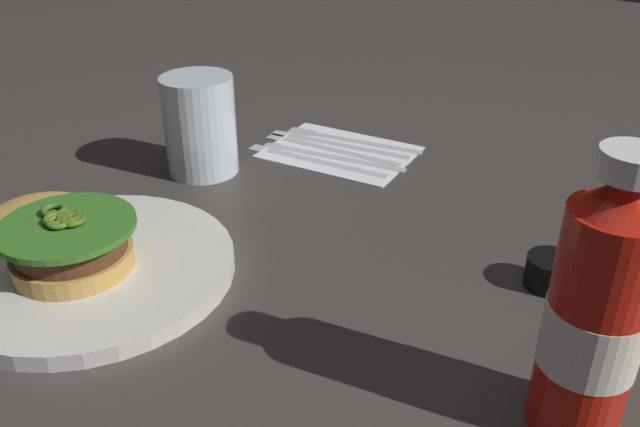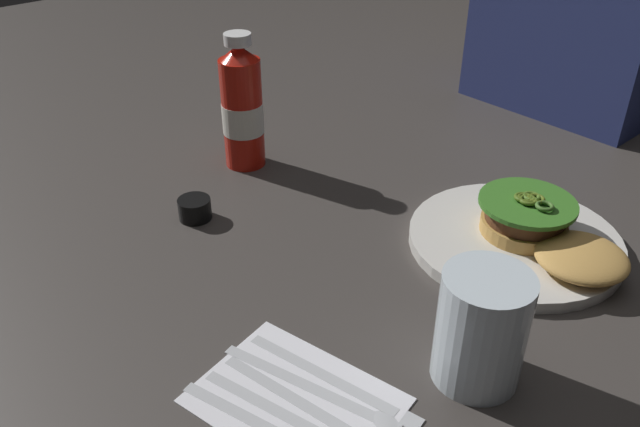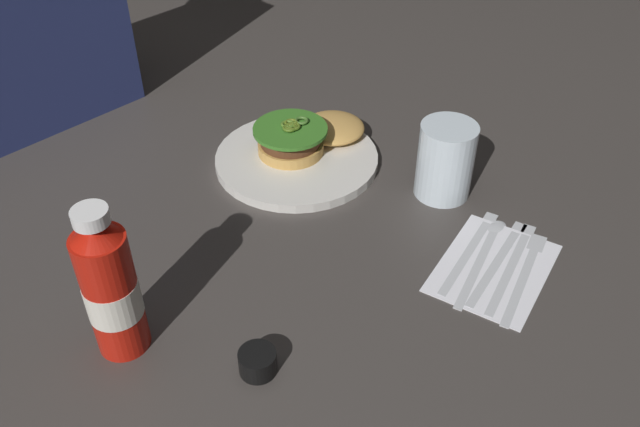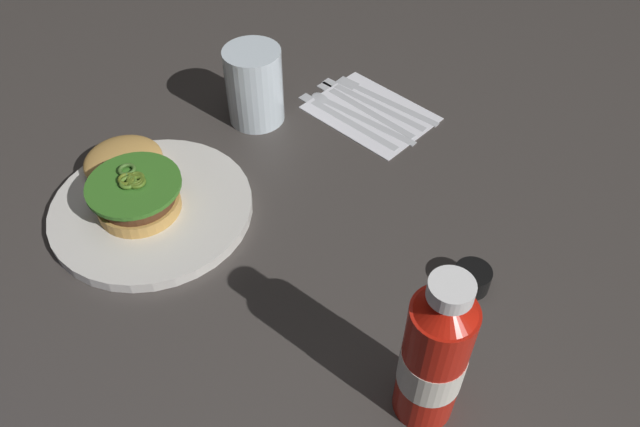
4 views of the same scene
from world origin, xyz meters
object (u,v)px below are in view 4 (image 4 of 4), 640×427
Objects in this scene: dinner_plate at (152,208)px; butter_knife at (359,104)px; water_glass at (254,86)px; napkin at (370,113)px; spoon_utensil at (347,109)px; table_knife at (341,116)px; condiment_cup at (472,279)px; burger_sandwich at (132,182)px; steak_knife at (366,99)px; fork_utensil at (377,95)px; ketchup_bottle at (434,357)px.

butter_knife is (0.04, -0.37, -0.00)m from dinner_plate.
butter_knife is (-0.07, -0.15, -0.05)m from water_glass.
spoon_utensil reaches higher than napkin.
table_knife is at bearing 70.91° from napkin.
condiment_cup is at bearing 162.95° from napkin.
water_glass is at bearing 66.26° from butter_knife.
burger_sandwich is 1.02× the size of steak_knife.
steak_knife is (0.03, -0.01, 0.00)m from napkin.
table_knife is (0.03, -0.33, -0.00)m from dinner_plate.
dinner_plate is 1.40× the size of fork_utensil.
dinner_plate reaches higher than napkin.
water_glass is 2.66× the size of condiment_cup.
water_glass is at bearing 55.40° from table_knife.
spoon_utensil and table_knife have the same top height.
dinner_plate is 0.42m from condiment_cup.
butter_knife is (0.00, -0.38, -0.03)m from burger_sandwich.
burger_sandwich is at bearing 90.70° from fork_utensil.
butter_knife is at bearing 11.43° from napkin.
napkin is (0.01, -0.37, -0.01)m from dinner_plate.
water_glass is at bearing 71.42° from fork_utensil.
fork_utensil is 0.04m from butter_knife.
steak_knife and table_knife have the same top height.
napkin is at bearing -130.29° from spoon_utensil.
fork_utensil is (0.04, -0.41, -0.00)m from dinner_plate.
napkin is (-0.02, -0.38, -0.03)m from burger_sandwich.
spoon_utensil is at bearing 92.47° from fork_utensil.
ketchup_bottle is at bearing -163.40° from dinner_plate.
ketchup_bottle is at bearing -163.44° from burger_sandwich.
dinner_plate is 0.35m from spoon_utensil.
steak_knife is 1.02× the size of table_knife.
burger_sandwich is at bearing 90.44° from butter_knife.
ketchup_bottle is at bearing 149.37° from napkin.
dinner_plate is 0.39m from steak_knife.
table_knife is at bearing -91.08° from burger_sandwich.
ketchup_bottle reaches higher than butter_knife.
burger_sandwich reaches higher than butter_knife.
napkin is 0.04m from fork_utensil.
ketchup_bottle reaches higher than burger_sandwich.
ketchup_bottle is 0.51m from spoon_utensil.
fork_utensil and spoon_utensil have the same top height.
table_knife is at bearing -25.01° from ketchup_bottle.
steak_knife is (0.04, -0.39, -0.00)m from dinner_plate.
ketchup_bottle is 1.04× the size of steak_knife.
ketchup_bottle is at bearing 151.29° from butter_knife.
dinner_plate is at bearing 39.48° from condiment_cup.
burger_sandwich is 1.09× the size of napkin.
butter_knife is 0.02m from spoon_utensil.
burger_sandwich is at bearing 37.77° from condiment_cup.
table_knife is (-0.01, -0.34, -0.03)m from burger_sandwich.
water_glass is at bearing 59.55° from napkin.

